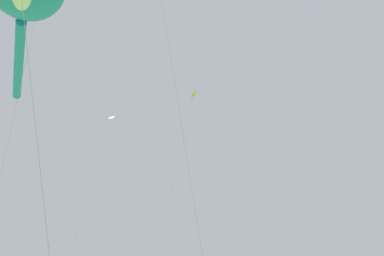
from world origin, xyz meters
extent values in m
cylinder|color=#1E8CBF|center=(-1.56, 22.33, 15.10)|extent=(3.43, 8.81, 0.56)
cylinder|color=#B2B2B7|center=(-2.45, 14.18, 7.28)|extent=(2.99, 2.19, 14.56)
cylinder|color=#B2B2B7|center=(-1.27, 22.14, 11.88)|extent=(0.68, 1.05, 23.76)
cylinder|color=#B2B2B7|center=(2.18, 11.16, 9.89)|extent=(3.02, 1.42, 19.77)
cube|color=green|center=(9.67, 29.78, 17.45)|extent=(0.65, 0.76, 0.51)
cylinder|color=#B2B2B7|center=(7.86, 29.66, 8.72)|extent=(3.63, 0.26, 17.45)
cube|color=yellow|center=(16.13, 25.02, 20.50)|extent=(0.88, 1.06, 0.81)
cylinder|color=#B2B2B7|center=(14.60, 26.45, 10.25)|extent=(3.07, 2.89, 20.50)
camera|label=1|loc=(-7.58, -0.48, 1.65)|focal=36.17mm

